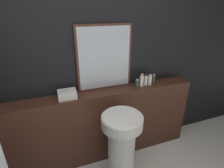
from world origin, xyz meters
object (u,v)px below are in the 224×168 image
mirror (105,58)px  conditioner_bottle (142,80)px  lotion_bottle (146,80)px  body_wash_bottle (150,80)px  towel_stack (67,94)px  shampoo_bottle (137,83)px  hand_soap_bottle (154,79)px  pedestal_sink (121,144)px

mirror → conditioner_bottle: size_ratio=4.62×
lotion_bottle → body_wash_bottle: 0.06m
towel_stack → conditioner_bottle: conditioner_bottle is taller
conditioner_bottle → shampoo_bottle: bearing=180.0°
mirror → towel_stack: size_ratio=3.82×
shampoo_bottle → lotion_bottle: lotion_bottle is taller
conditioner_bottle → hand_soap_bottle: conditioner_bottle is taller
mirror → body_wash_bottle: 0.67m
towel_stack → shampoo_bottle: size_ratio=1.99×
shampoo_bottle → body_wash_bottle: size_ratio=0.71×
shampoo_bottle → conditioner_bottle: (0.06, 0.00, 0.03)m
towel_stack → body_wash_bottle: (1.05, 0.00, 0.02)m
towel_stack → shampoo_bottle: (0.87, 0.00, 0.00)m
pedestal_sink → towel_stack: 0.82m
hand_soap_bottle → body_wash_bottle: bearing=180.0°
mirror → shampoo_bottle: size_ratio=7.61×
shampoo_bottle → towel_stack: bearing=-180.0°
lotion_bottle → shampoo_bottle: bearing=180.0°
shampoo_bottle → body_wash_bottle: 0.18m
mirror → pedestal_sink: bearing=-88.6°
pedestal_sink → conditioner_bottle: (0.45, 0.42, 0.54)m
mirror → shampoo_bottle: mirror is taller
mirror → conditioner_bottle: bearing=-12.0°
lotion_bottle → hand_soap_bottle: bearing=0.0°
pedestal_sink → shampoo_bottle: size_ratio=8.65×
mirror → towel_stack: 0.59m
towel_stack → conditioner_bottle: 0.94m
mirror → hand_soap_bottle: 0.72m
mirror → lotion_bottle: mirror is taller
mirror → hand_soap_bottle: mirror is taller
shampoo_bottle → body_wash_bottle: body_wash_bottle is taller
mirror → body_wash_bottle: bearing=-9.5°
conditioner_bottle → lotion_bottle: (0.06, -0.00, -0.00)m
pedestal_sink → shampoo_bottle: bearing=47.7°
shampoo_bottle → conditioner_bottle: conditioner_bottle is taller
body_wash_bottle → towel_stack: bearing=180.0°
towel_stack → body_wash_bottle: 1.05m
pedestal_sink → shampoo_bottle: (0.38, 0.42, 0.51)m
pedestal_sink → body_wash_bottle: bearing=36.6°
lotion_bottle → hand_soap_bottle: lotion_bottle is taller
shampoo_bottle → hand_soap_bottle: hand_soap_bottle is taller
conditioner_bottle → body_wash_bottle: conditioner_bottle is taller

